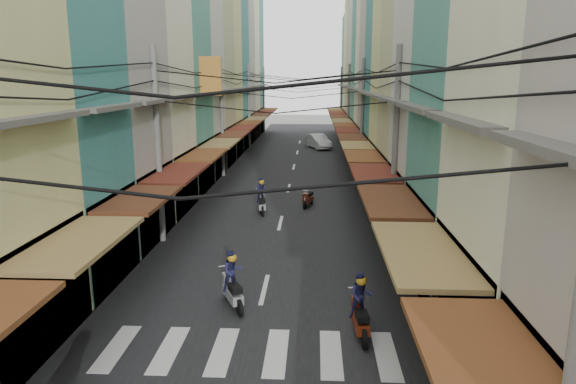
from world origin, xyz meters
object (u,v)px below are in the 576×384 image
(market_umbrella, at_px, (572,314))
(traffic_sign, at_px, (403,213))
(bicycle, at_px, (504,308))
(white_car, at_px, (318,148))

(market_umbrella, height_order, traffic_sign, traffic_sign)
(bicycle, relative_size, traffic_sign, 0.52)
(white_car, xyz_separation_m, bicycle, (5.51, -35.94, 0.00))
(white_car, relative_size, market_umbrella, 1.90)
(market_umbrella, bearing_deg, white_car, 96.70)
(market_umbrella, xyz_separation_m, traffic_sign, (-2.04, 7.99, -0.06))
(white_car, relative_size, bicycle, 3.12)
(white_car, distance_m, bicycle, 36.36)
(traffic_sign, bearing_deg, market_umbrella, -75.70)
(market_umbrella, bearing_deg, bicycle, 82.46)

